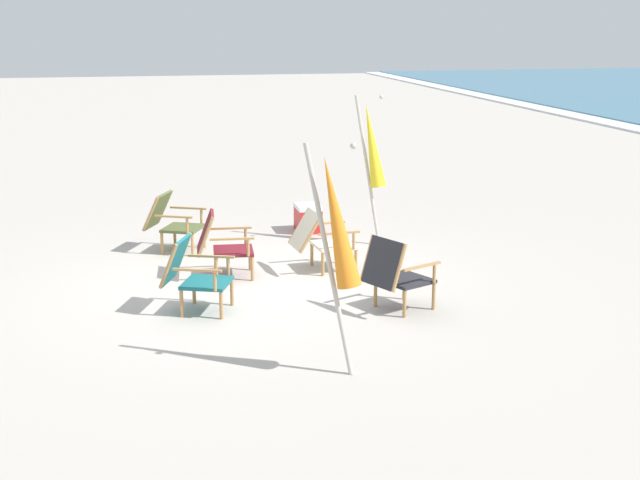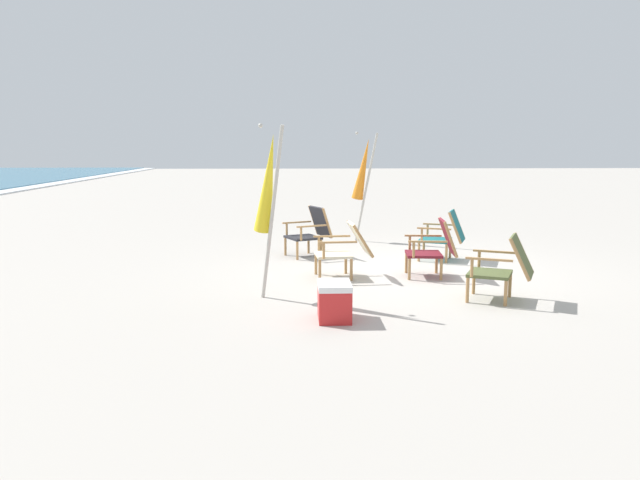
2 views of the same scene
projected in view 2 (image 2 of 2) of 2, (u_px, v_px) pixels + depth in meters
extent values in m
plane|color=#B2AAA0|center=(406.00, 270.00, 9.21)|extent=(80.00, 80.00, 0.00)
cube|color=beige|center=(333.00, 255.00, 8.66)|extent=(0.56, 0.52, 0.04)
cube|color=beige|center=(360.00, 239.00, 8.67)|extent=(0.52, 0.34, 0.46)
cylinder|color=#AD7F4C|center=(320.00, 270.00, 8.42)|extent=(0.04, 0.04, 0.32)
cylinder|color=#AD7F4C|center=(316.00, 263.00, 8.88)|extent=(0.04, 0.04, 0.32)
cylinder|color=#AD7F4C|center=(351.00, 269.00, 8.48)|extent=(0.04, 0.04, 0.32)
cylinder|color=#AD7F4C|center=(346.00, 263.00, 8.93)|extent=(0.04, 0.04, 0.32)
cube|color=#AD7F4C|center=(338.00, 242.00, 8.35)|extent=(0.08, 0.53, 0.02)
cylinder|color=#AD7F4C|center=(324.00, 251.00, 8.34)|extent=(0.04, 0.04, 0.22)
cube|color=#AD7F4C|center=(332.00, 236.00, 8.90)|extent=(0.08, 0.53, 0.02)
cylinder|color=#AD7F4C|center=(319.00, 244.00, 8.89)|extent=(0.04, 0.04, 0.22)
cylinder|color=#AD7F4C|center=(363.00, 241.00, 8.42)|extent=(0.06, 0.31, 0.46)
cylinder|color=#AD7F4C|center=(357.00, 236.00, 8.92)|extent=(0.06, 0.31, 0.46)
cube|color=#28282D|center=(303.00, 237.00, 10.28)|extent=(0.67, 0.65, 0.04)
cube|color=#28282D|center=(320.00, 222.00, 10.39)|extent=(0.53, 0.39, 0.50)
cylinder|color=#AD7F4C|center=(297.00, 250.00, 10.00)|extent=(0.04, 0.04, 0.32)
cylinder|color=#AD7F4C|center=(285.00, 246.00, 10.41)|extent=(0.04, 0.04, 0.32)
cylinder|color=#AD7F4C|center=(321.00, 248.00, 10.20)|extent=(0.04, 0.04, 0.32)
cylinder|color=#AD7F4C|center=(309.00, 244.00, 10.61)|extent=(0.04, 0.04, 0.32)
cube|color=#AD7F4C|center=(312.00, 226.00, 10.01)|extent=(0.26, 0.49, 0.02)
cylinder|color=#AD7F4C|center=(301.00, 234.00, 9.94)|extent=(0.04, 0.04, 0.22)
cube|color=#AD7F4C|center=(297.00, 222.00, 10.50)|extent=(0.26, 0.49, 0.02)
cylinder|color=#AD7F4C|center=(287.00, 229.00, 10.44)|extent=(0.04, 0.04, 0.22)
cylinder|color=#AD7F4C|center=(328.00, 223.00, 10.17)|extent=(0.12, 0.20, 0.51)
cylinder|color=#AD7F4C|center=(314.00, 220.00, 10.61)|extent=(0.12, 0.20, 0.51)
cube|color=#196066|center=(435.00, 240.00, 10.00)|extent=(0.66, 0.63, 0.04)
cube|color=#196066|center=(457.00, 226.00, 9.86)|extent=(0.54, 0.39, 0.50)
cylinder|color=#AD7F4C|center=(419.00, 251.00, 9.88)|extent=(0.04, 0.04, 0.32)
cylinder|color=#AD7F4C|center=(424.00, 247.00, 10.32)|extent=(0.04, 0.04, 0.32)
cylinder|color=#AD7F4C|center=(446.00, 253.00, 9.74)|extent=(0.04, 0.04, 0.32)
cylinder|color=#AD7F4C|center=(450.00, 248.00, 10.18)|extent=(0.04, 0.04, 0.32)
cube|color=#AD7F4C|center=(434.00, 229.00, 9.70)|extent=(0.22, 0.51, 0.02)
cylinder|color=#AD7F4C|center=(422.00, 235.00, 9.78)|extent=(0.04, 0.04, 0.22)
cube|color=#AD7F4C|center=(439.00, 224.00, 10.23)|extent=(0.22, 0.51, 0.02)
cylinder|color=#AD7F4C|center=(428.00, 231.00, 10.30)|extent=(0.04, 0.04, 0.22)
cylinder|color=#AD7F4C|center=(455.00, 228.00, 9.62)|extent=(0.12, 0.23, 0.50)
cylinder|color=#AD7F4C|center=(459.00, 224.00, 10.10)|extent=(0.12, 0.23, 0.50)
cube|color=maroon|center=(424.00, 254.00, 8.72)|extent=(0.56, 0.52, 0.04)
cube|color=maroon|center=(448.00, 237.00, 8.66)|extent=(0.51, 0.26, 0.50)
cylinder|color=#AD7F4C|center=(409.00, 268.00, 8.52)|extent=(0.04, 0.04, 0.32)
cylinder|color=#AD7F4C|center=(406.00, 262.00, 8.98)|extent=(0.04, 0.04, 0.32)
cylinder|color=#AD7F4C|center=(441.00, 269.00, 8.50)|extent=(0.04, 0.04, 0.32)
cylinder|color=#AD7F4C|center=(436.00, 262.00, 8.96)|extent=(0.04, 0.04, 0.32)
cube|color=#AD7F4C|center=(428.00, 242.00, 8.41)|extent=(0.08, 0.53, 0.02)
cylinder|color=#AD7F4C|center=(414.00, 250.00, 8.43)|extent=(0.04, 0.04, 0.22)
cube|color=#AD7F4C|center=(423.00, 236.00, 8.96)|extent=(0.08, 0.53, 0.02)
cylinder|color=#AD7F4C|center=(410.00, 243.00, 8.98)|extent=(0.04, 0.04, 0.22)
cylinder|color=#AD7F4C|center=(451.00, 240.00, 8.41)|extent=(0.06, 0.22, 0.50)
cylinder|color=#AD7F4C|center=(445.00, 234.00, 8.92)|extent=(0.06, 0.22, 0.50)
cube|color=#515B33|center=(490.00, 274.00, 7.40)|extent=(0.67, 0.65, 0.04)
cube|color=#515B33|center=(522.00, 256.00, 7.23)|extent=(0.56, 0.44, 0.48)
cylinder|color=#AD7F4C|center=(467.00, 289.00, 7.29)|extent=(0.04, 0.04, 0.32)
cylinder|color=#AD7F4C|center=(474.00, 281.00, 7.72)|extent=(0.04, 0.04, 0.32)
cylinder|color=#AD7F4C|center=(506.00, 293.00, 7.13)|extent=(0.04, 0.04, 0.32)
cylinder|color=#AD7F4C|center=(510.00, 284.00, 7.55)|extent=(0.04, 0.04, 0.32)
cube|color=#AD7F4C|center=(489.00, 259.00, 7.10)|extent=(0.25, 0.49, 0.02)
cylinder|color=#AD7F4C|center=(472.00, 268.00, 7.19)|extent=(0.04, 0.04, 0.22)
cube|color=#AD7F4C|center=(495.00, 252.00, 7.61)|extent=(0.25, 0.49, 0.02)
cylinder|color=#AD7F4C|center=(479.00, 259.00, 7.70)|extent=(0.04, 0.04, 0.22)
cylinder|color=#AD7F4C|center=(520.00, 260.00, 7.00)|extent=(0.15, 0.26, 0.49)
cylinder|color=#AD7F4C|center=(524.00, 253.00, 7.46)|extent=(0.15, 0.26, 0.49)
cylinder|color=#B7B2A8|center=(366.00, 188.00, 11.75)|extent=(0.35, 0.41, 2.06)
cone|color=orange|center=(363.00, 169.00, 11.74)|extent=(0.46, 0.50, 1.18)
sphere|color=#B7B2A8|center=(357.00, 133.00, 11.73)|extent=(0.06, 0.06, 0.06)
cylinder|color=#B7B2A8|center=(272.00, 215.00, 7.25)|extent=(0.41, 0.32, 2.06)
cone|color=yellow|center=(268.00, 183.00, 7.26)|extent=(0.49, 0.45, 1.18)
sphere|color=#B7B2A8|center=(260.00, 126.00, 7.26)|extent=(0.06, 0.06, 0.06)
cube|color=red|center=(334.00, 304.00, 6.58)|extent=(0.48, 0.34, 0.34)
cube|color=white|center=(334.00, 285.00, 6.55)|extent=(0.49, 0.35, 0.06)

